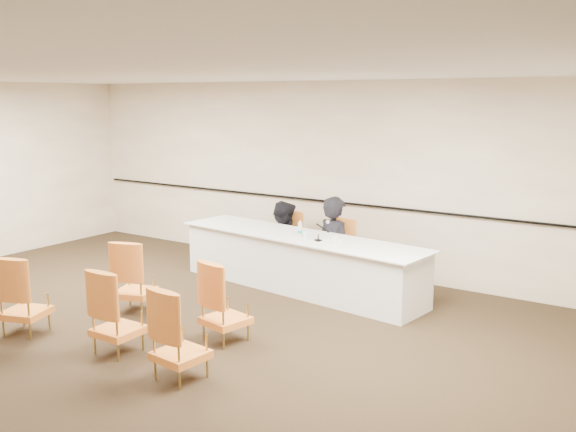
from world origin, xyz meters
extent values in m
plane|color=black|center=(0.00, 0.00, 0.00)|extent=(10.00, 10.00, 0.00)
plane|color=silver|center=(0.00, 0.00, 3.00)|extent=(10.00, 10.00, 0.00)
cube|color=#C4AF9A|center=(0.00, 4.00, 1.50)|extent=(10.00, 0.04, 3.00)
cube|color=black|center=(0.00, 3.96, 1.10)|extent=(9.80, 0.04, 0.03)
imported|color=black|center=(0.66, 3.28, 0.42)|extent=(0.76, 0.62, 1.79)
imported|color=black|center=(-0.34, 3.39, 0.32)|extent=(0.88, 0.73, 1.63)
cube|color=white|center=(0.96, 2.67, 0.80)|extent=(0.36, 0.32, 0.00)
cylinder|color=silver|center=(0.57, 2.60, 0.85)|extent=(0.08, 0.08, 0.10)
cylinder|color=white|center=(1.09, 2.51, 0.86)|extent=(0.10, 0.10, 0.12)
camera|label=1|loc=(5.26, -4.82, 2.75)|focal=40.00mm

